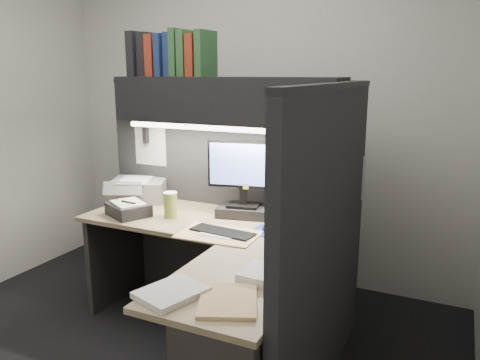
# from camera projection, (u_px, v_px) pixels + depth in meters

# --- Properties ---
(floor) EXTENTS (3.50, 3.50, 0.00)m
(floor) POSITION_uv_depth(u_px,v_px,m) (152.00, 360.00, 2.79)
(floor) COLOR black
(floor) RESTS_ON ground
(wall_back) EXTENTS (3.50, 0.04, 2.70)m
(wall_back) POSITION_uv_depth(u_px,v_px,m) (254.00, 114.00, 3.81)
(wall_back) COLOR beige
(wall_back) RESTS_ON floor
(partition_back) EXTENTS (1.90, 0.06, 1.60)m
(partition_back) POSITION_uv_depth(u_px,v_px,m) (226.00, 195.00, 3.42)
(partition_back) COLOR black
(partition_back) RESTS_ON floor
(partition_right) EXTENTS (0.06, 1.50, 1.60)m
(partition_right) POSITION_uv_depth(u_px,v_px,m) (326.00, 250.00, 2.36)
(partition_right) COLOR black
(partition_right) RESTS_ON floor
(desk) EXTENTS (1.70, 1.53, 0.73)m
(desk) POSITION_uv_depth(u_px,v_px,m) (213.00, 308.00, 2.51)
(desk) COLOR #9A8862
(desk) RESTS_ON floor
(overhead_shelf) EXTENTS (1.55, 0.34, 0.30)m
(overhead_shelf) POSITION_uv_depth(u_px,v_px,m) (226.00, 100.00, 3.06)
(overhead_shelf) COLOR black
(overhead_shelf) RESTS_ON partition_back
(task_light_tube) EXTENTS (1.32, 0.04, 0.04)m
(task_light_tube) POSITION_uv_depth(u_px,v_px,m) (216.00, 128.00, 2.98)
(task_light_tube) COLOR white
(task_light_tube) RESTS_ON overhead_shelf
(monitor) EXTENTS (0.47, 0.28, 0.51)m
(monitor) POSITION_uv_depth(u_px,v_px,m) (243.00, 187.00, 3.11)
(monitor) COLOR black
(monitor) RESTS_ON desk
(keyboard) EXTENTS (0.41, 0.17, 0.02)m
(keyboard) POSITION_uv_depth(u_px,v_px,m) (222.00, 232.00, 2.81)
(keyboard) COLOR black
(keyboard) RESTS_ON desk
(mousepad) EXTENTS (0.24, 0.22, 0.00)m
(mousepad) POSITION_uv_depth(u_px,v_px,m) (270.00, 232.00, 2.84)
(mousepad) COLOR navy
(mousepad) RESTS_ON desk
(mouse) EXTENTS (0.08, 0.11, 0.04)m
(mouse) POSITION_uv_depth(u_px,v_px,m) (268.00, 228.00, 2.84)
(mouse) COLOR black
(mouse) RESTS_ON mousepad
(telephone) EXTENTS (0.26, 0.27, 0.09)m
(telephone) POSITION_uv_depth(u_px,v_px,m) (291.00, 214.00, 3.06)
(telephone) COLOR beige
(telephone) RESTS_ON desk
(coffee_cup) EXTENTS (0.10, 0.10, 0.16)m
(coffee_cup) POSITION_uv_depth(u_px,v_px,m) (171.00, 206.00, 3.12)
(coffee_cup) COLOR #A2B548
(coffee_cup) RESTS_ON desk
(printer) EXTENTS (0.50, 0.47, 0.16)m
(printer) POSITION_uv_depth(u_px,v_px,m) (139.00, 190.00, 3.54)
(printer) COLOR gray
(printer) RESTS_ON desk
(notebook_stack) EXTENTS (0.34, 0.32, 0.08)m
(notebook_stack) POSITION_uv_depth(u_px,v_px,m) (128.00, 210.00, 3.17)
(notebook_stack) COLOR black
(notebook_stack) RESTS_ON desk
(open_folder) EXTENTS (0.49, 0.33, 0.01)m
(open_folder) POSITION_uv_depth(u_px,v_px,m) (219.00, 234.00, 2.79)
(open_folder) COLOR #E2B97F
(open_folder) RESTS_ON desk
(paper_stack_a) EXTENTS (0.25, 0.21, 0.05)m
(paper_stack_a) POSITION_uv_depth(u_px,v_px,m) (268.00, 276.00, 2.17)
(paper_stack_a) COLOR white
(paper_stack_a) RESTS_ON desk
(paper_stack_b) EXTENTS (0.30, 0.33, 0.03)m
(paper_stack_b) POSITION_uv_depth(u_px,v_px,m) (171.00, 293.00, 2.03)
(paper_stack_b) COLOR white
(paper_stack_b) RESTS_ON desk
(manila_stack) EXTENTS (0.34, 0.38, 0.02)m
(manila_stack) POSITION_uv_depth(u_px,v_px,m) (228.00, 301.00, 1.97)
(manila_stack) COLOR #E2B97F
(manila_stack) RESTS_ON desk
(binder_row) EXTENTS (0.59, 0.25, 0.31)m
(binder_row) POSITION_uv_depth(u_px,v_px,m) (171.00, 55.00, 3.17)
(binder_row) COLOR black
(binder_row) RESTS_ON overhead_shelf
(pinned_papers) EXTENTS (1.76, 1.31, 0.51)m
(pinned_papers) POSITION_uv_depth(u_px,v_px,m) (255.00, 176.00, 2.87)
(pinned_papers) COLOR white
(pinned_papers) RESTS_ON partition_back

